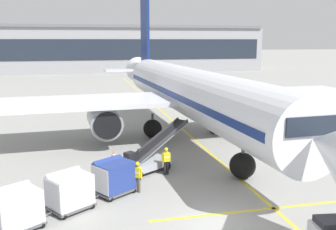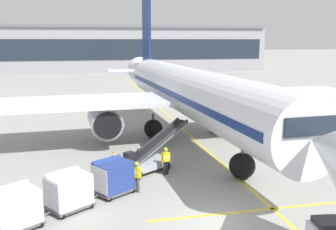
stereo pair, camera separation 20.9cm
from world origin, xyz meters
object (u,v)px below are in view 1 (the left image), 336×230
object	(u,v)px
baggage_cart_third	(16,208)
ground_crew_by_loader	(138,175)
parked_airplane	(188,92)
belt_loader	(148,158)
baggage_cart_lead	(114,176)
ground_crew_by_carts	(166,159)
baggage_cart_second	(69,190)
safety_cone_engine_keepout	(114,155)

from	to	relation	value
baggage_cart_third	ground_crew_by_loader	world-z (taller)	baggage_cart_third
parked_airplane	belt_loader	world-z (taller)	parked_airplane
baggage_cart_lead	ground_crew_by_carts	distance (m)	4.11
baggage_cart_third	baggage_cart_second	bearing A→B (deg)	34.23
baggage_cart_third	ground_crew_by_loader	xyz separation A→B (m)	(5.83, 2.94, -0.00)
belt_loader	baggage_cart_third	world-z (taller)	belt_loader
baggage_cart_third	safety_cone_engine_keepout	bearing A→B (deg)	61.04
parked_airplane	baggage_cart_third	world-z (taller)	parked_airplane
baggage_cart_lead	baggage_cart_second	world-z (taller)	same
ground_crew_by_carts	ground_crew_by_loader	bearing A→B (deg)	-131.87
belt_loader	baggage_cart_third	size ratio (longest dim) A/B	1.91
baggage_cart_lead	baggage_cart_third	bearing A→B (deg)	-146.03
parked_airplane	ground_crew_by_loader	size ratio (longest dim) A/B	23.83
ground_crew_by_carts	safety_cone_engine_keepout	size ratio (longest dim) A/B	2.57
safety_cone_engine_keepout	ground_crew_by_carts	bearing A→B (deg)	-51.89
parked_airplane	ground_crew_by_loader	distance (m)	12.69
baggage_cart_lead	ground_crew_by_carts	xyz separation A→B (m)	(3.43, 2.27, -0.00)
baggage_cart_lead	baggage_cart_third	world-z (taller)	same
ground_crew_by_loader	baggage_cart_lead	bearing A→B (deg)	174.95
baggage_cart_lead	baggage_cart_second	bearing A→B (deg)	-146.28
parked_airplane	baggage_cart_third	xyz separation A→B (m)	(-11.76, -13.76, -2.93)
parked_airplane	ground_crew_by_loader	xyz separation A→B (m)	(-5.94, -10.83, -2.94)
baggage_cart_lead	safety_cone_engine_keepout	xyz separation A→B (m)	(0.49, 6.01, -0.67)
belt_loader	ground_crew_by_loader	size ratio (longest dim) A/B	2.95
belt_loader	ground_crew_by_carts	bearing A→B (deg)	-42.76
parked_airplane	safety_cone_engine_keepout	xyz separation A→B (m)	(-6.75, -4.70, -3.60)
baggage_cart_third	belt_loader	bearing A→B (deg)	41.79
baggage_cart_second	ground_crew_by_carts	world-z (taller)	baggage_cart_second
parked_airplane	baggage_cart_lead	xyz separation A→B (m)	(-7.23, -10.71, -2.93)
ground_crew_by_carts	safety_cone_engine_keepout	distance (m)	4.81
baggage_cart_third	ground_crew_by_loader	size ratio (longest dim) A/B	1.55
baggage_cart_lead	baggage_cart_third	distance (m)	5.46
parked_airplane	baggage_cart_third	distance (m)	18.34
baggage_cart_lead	baggage_cart_second	xyz separation A→B (m)	(-2.29, -1.53, 0.00)
baggage_cart_third	safety_cone_engine_keepout	world-z (taller)	baggage_cart_third
baggage_cart_second	ground_crew_by_loader	bearing A→B (deg)	21.52
parked_airplane	baggage_cart_second	distance (m)	15.78
baggage_cart_lead	baggage_cart_third	size ratio (longest dim) A/B	1.00
baggage_cart_second	baggage_cart_third	bearing A→B (deg)	-145.77
baggage_cart_second	safety_cone_engine_keepout	distance (m)	8.07
belt_loader	ground_crew_by_carts	distance (m)	1.35
belt_loader	baggage_cart_third	xyz separation A→B (m)	(-6.97, -6.23, 0.14)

